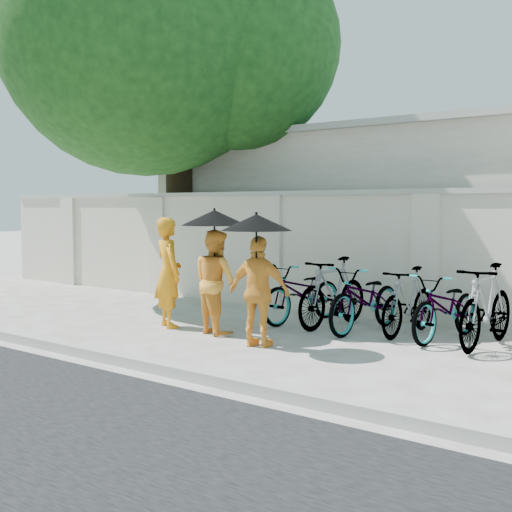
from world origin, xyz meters
The scene contains 15 objects.
ground centered at (0.00, 0.00, 0.00)m, with size 80.00×80.00×0.00m, color beige.
kerb centered at (0.00, -1.70, 0.06)m, with size 40.00×0.16×0.12m, color #9C9C95.
compound_wall centered at (1.00, 3.20, 1.00)m, with size 20.00×0.30×2.00m, color beige.
shade_tree centered at (-3.66, 2.97, 5.10)m, with size 6.70×6.20×8.20m.
monk_left centered at (-0.89, 0.42, 0.82)m, with size 0.60×0.39×1.65m, color orange.
monk_center centered at (0.02, 0.49, 0.74)m, with size 0.72×0.56×1.49m, color #FFA432.
parasol_center centered at (0.07, 0.41, 1.65)m, with size 0.95×0.95×0.92m.
monk_right centered at (1.12, 0.12, 0.72)m, with size 0.84×0.35×1.43m, color gold.
parasol_right centered at (1.14, 0.04, 1.61)m, with size 0.92×0.92×0.90m.
bike_0 centered at (0.41, 2.06, 0.47)m, with size 0.62×1.79×0.94m, color gray.
bike_1 centered at (1.01, 2.00, 0.53)m, with size 0.49×1.75×1.05m, color gray.
bike_2 centered at (1.60, 1.96, 0.48)m, with size 0.64×1.83×0.96m, color gray.
bike_3 centered at (2.20, 2.10, 0.48)m, with size 0.45×1.60×0.96m, color gray.
bike_4 centered at (2.79, 2.07, 0.46)m, with size 0.61×1.74×0.92m, color gray.
bike_5 centered at (3.38, 1.95, 0.54)m, with size 0.51×1.79×1.08m, color gray.
Camera 1 is at (6.89, -6.90, 1.81)m, focal length 50.00 mm.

